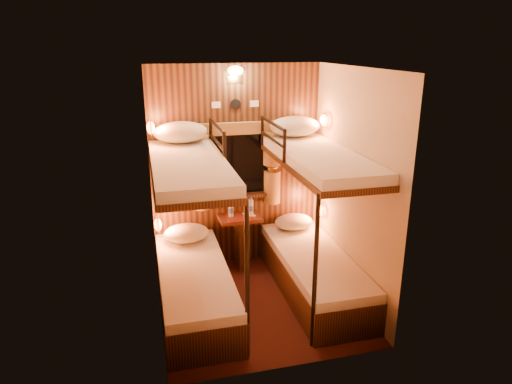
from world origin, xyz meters
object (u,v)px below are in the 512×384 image
object	(u,v)px
bunk_left	(193,258)
bunk_right	(314,245)
table	(240,235)
bottle_left	(231,209)
bottle_right	(251,207)

from	to	relation	value
bunk_left	bunk_right	size ratio (longest dim) A/B	1.00
table	bottle_left	distance (m)	0.34
bunk_right	bottle_left	distance (m)	1.11
bunk_left	table	world-z (taller)	bunk_left
bunk_right	bottle_left	xyz separation A→B (m)	(-0.75, 0.80, 0.18)
bunk_right	bunk_left	bearing A→B (deg)	180.00
bunk_left	table	bearing A→B (deg)	50.33
table	bottle_right	bearing A→B (deg)	7.93
bunk_right	bottle_right	xyz separation A→B (m)	(-0.51, 0.80, 0.19)
bunk_right	bottle_left	world-z (taller)	bunk_right
bunk_left	bottle_left	xyz separation A→B (m)	(0.55, 0.80, 0.18)
bunk_right	table	distance (m)	1.02
table	bottle_left	bearing A→B (deg)	171.70
table	bottle_left	world-z (taller)	bottle_left
bunk_left	bottle_left	distance (m)	0.98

